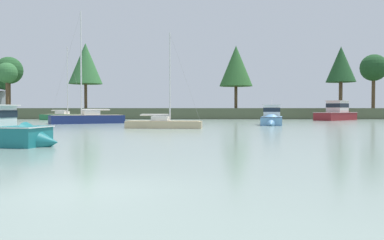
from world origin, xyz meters
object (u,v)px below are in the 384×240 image
object	(u,v)px
sailboat_navy	(87,121)
sailboat_sand	(164,126)
cruiser_skyblue	(272,120)
sailboat_green	(64,118)
cruiser_maroon	(339,116)

from	to	relation	value
sailboat_navy	sailboat_sand	xyz separation A→B (m)	(10.65, -12.17, -0.08)
cruiser_skyblue	sailboat_sand	size ratio (longest dim) A/B	0.80
sailboat_green	sailboat_sand	xyz separation A→B (m)	(18.75, -27.59, -0.04)
sailboat_green	cruiser_maroon	xyz separation A→B (m)	(45.15, 0.48, 0.46)
cruiser_skyblue	sailboat_navy	size ratio (longest dim) A/B	0.52
cruiser_skyblue	sailboat_sand	distance (m)	13.90
sailboat_green	cruiser_skyblue	world-z (taller)	sailboat_green
sailboat_green	sailboat_navy	distance (m)	17.42
sailboat_navy	sailboat_sand	world-z (taller)	sailboat_navy
cruiser_skyblue	sailboat_navy	distance (m)	22.72
sailboat_green	cruiser_maroon	distance (m)	45.15
sailboat_navy	cruiser_maroon	bearing A→B (deg)	23.23
cruiser_maroon	sailboat_navy	xyz separation A→B (m)	(-37.04, -15.90, -0.43)
cruiser_maroon	cruiser_skyblue	size ratio (longest dim) A/B	1.26
sailboat_green	sailboat_navy	xyz separation A→B (m)	(8.10, -15.42, 0.03)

